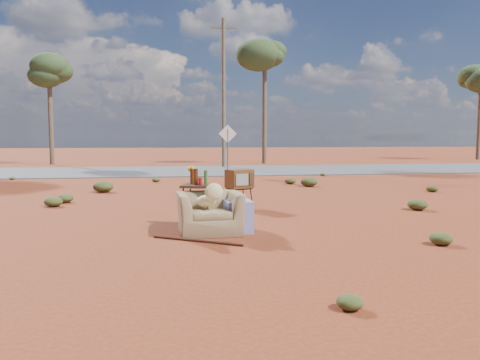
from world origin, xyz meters
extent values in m
plane|color=maroon|center=(0.00, 0.00, 0.00)|extent=(140.00, 140.00, 0.00)
cube|color=#565659|center=(0.00, 15.00, 0.02)|extent=(140.00, 7.00, 0.04)
imported|color=#8E744D|center=(-0.39, -0.04, 0.47)|extent=(1.11, 0.75, 0.94)
ellipsoid|color=beige|center=(-0.44, 0.01, 0.55)|extent=(0.34, 0.34, 0.20)
ellipsoid|color=beige|center=(-0.33, -0.21, 0.73)|extent=(0.30, 0.15, 0.30)
cube|color=navy|center=(0.10, 0.09, 0.28)|extent=(0.48, 0.72, 0.55)
cube|color=black|center=(0.57, 2.80, 0.45)|extent=(0.60, 0.54, 0.03)
cylinder|color=black|center=(0.44, 2.55, 0.22)|extent=(0.03, 0.03, 0.45)
cylinder|color=black|center=(0.85, 2.73, 0.22)|extent=(0.03, 0.03, 0.45)
cylinder|color=black|center=(0.29, 2.87, 0.22)|extent=(0.03, 0.03, 0.45)
cylinder|color=black|center=(0.71, 3.05, 0.22)|extent=(0.03, 0.03, 0.45)
cube|color=brown|center=(0.57, 2.80, 0.68)|extent=(0.68, 0.62, 0.43)
cube|color=gray|center=(0.59, 2.56, 0.68)|extent=(0.31, 0.15, 0.27)
cube|color=#472D19|center=(0.84, 2.67, 0.68)|extent=(0.12, 0.07, 0.30)
cube|color=#352113|center=(-0.54, 0.50, 0.76)|extent=(0.70, 0.70, 0.04)
cylinder|color=black|center=(-0.82, 0.37, 0.38)|extent=(0.03, 0.03, 0.76)
cylinder|color=black|center=(-0.40, 0.22, 0.38)|extent=(0.03, 0.03, 0.76)
cylinder|color=black|center=(-0.67, 0.78, 0.38)|extent=(0.03, 0.03, 0.76)
cylinder|color=black|center=(-0.26, 0.63, 0.38)|extent=(0.03, 0.03, 0.76)
cylinder|color=#431D0B|center=(-0.64, 0.60, 0.93)|extent=(0.08, 0.08, 0.28)
cylinder|color=#431D0B|center=(-0.59, 0.42, 0.94)|extent=(0.07, 0.07, 0.31)
cylinder|color=#325F28|center=(-0.40, 0.57, 0.92)|extent=(0.07, 0.07, 0.26)
cylinder|color=red|center=(-0.51, 0.38, 0.86)|extent=(0.07, 0.07, 0.14)
cylinder|color=silver|center=(-0.64, 0.71, 0.86)|extent=(0.09, 0.09, 0.15)
ellipsoid|color=yellow|center=(-0.64, 0.71, 1.03)|extent=(0.17, 0.17, 0.13)
cylinder|color=#4B2314|center=(-0.65, -0.69, 0.02)|extent=(1.36, 0.89, 0.04)
cylinder|color=brown|center=(1.50, 12.00, 1.00)|extent=(0.06, 0.06, 2.00)
cube|color=silver|center=(1.50, 12.00, 1.80)|extent=(0.78, 0.04, 0.78)
cylinder|color=brown|center=(-8.00, 22.00, 3.00)|extent=(0.28, 0.28, 6.00)
ellipsoid|color=#394D28|center=(-8.00, 22.00, 5.50)|extent=(3.20, 3.20, 2.20)
cylinder|color=brown|center=(5.00, 21.00, 3.50)|extent=(0.28, 0.28, 7.00)
ellipsoid|color=#394D28|center=(5.00, 21.00, 6.50)|extent=(3.20, 3.20, 2.20)
cylinder|color=brown|center=(22.00, 24.00, 3.25)|extent=(0.28, 0.28, 6.50)
cylinder|color=brown|center=(2.00, 17.50, 4.00)|extent=(0.20, 0.20, 8.00)
cube|color=brown|center=(2.00, 17.50, 7.50)|extent=(1.40, 0.10, 0.10)
ellipsoid|color=#414C21|center=(4.50, 1.80, 0.12)|extent=(0.44, 0.44, 0.24)
ellipsoid|color=#414C21|center=(-3.00, 6.50, 0.17)|extent=(0.60, 0.60, 0.33)
ellipsoid|color=#414C21|center=(6.80, 5.00, 0.10)|extent=(0.36, 0.36, 0.20)
ellipsoid|color=#414C21|center=(3.20, 8.00, 0.11)|extent=(0.40, 0.40, 0.22)
ellipsoid|color=#414C21|center=(-1.50, 9.50, 0.08)|extent=(0.30, 0.30, 0.17)
camera|label=1|loc=(-1.10, -7.93, 1.63)|focal=35.00mm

